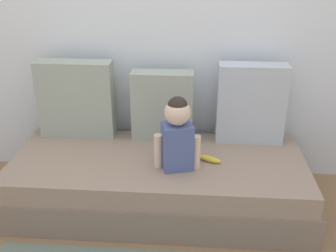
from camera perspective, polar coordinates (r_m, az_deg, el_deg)
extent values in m
plane|color=#93704C|center=(2.99, -1.33, -11.04)|extent=(12.00, 12.00, 0.00)
cube|color=silver|center=(3.06, -0.48, 13.64)|extent=(5.30, 0.10, 2.33)
cube|color=#826C5B|center=(2.93, -1.35, -9.20)|extent=(2.10, 0.88, 0.23)
cube|color=gray|center=(2.83, -1.39, -5.98)|extent=(2.03, 0.85, 0.15)
cube|color=#99A393|center=(3.09, -12.93, 3.74)|extent=(0.56, 0.16, 0.59)
cube|color=#99A393|center=(2.98, -0.82, 2.92)|extent=(0.46, 0.16, 0.52)
cube|color=#B2BCC6|center=(2.98, 11.73, 3.13)|extent=(0.49, 0.16, 0.59)
cube|color=#4C5B93|center=(2.61, 1.32, -2.91)|extent=(0.23, 0.20, 0.31)
sphere|color=beige|center=(2.51, 1.37, 1.96)|extent=(0.17, 0.17, 0.17)
sphere|color=#2D231E|center=(2.49, 1.38, 2.77)|extent=(0.13, 0.13, 0.13)
cylinder|color=beige|center=(2.64, -1.40, -3.57)|extent=(0.06, 0.06, 0.23)
cylinder|color=beige|center=(2.63, 4.03, -3.75)|extent=(0.06, 0.06, 0.23)
ellipsoid|color=yellow|center=(2.75, 5.91, -4.70)|extent=(0.17, 0.11, 0.04)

